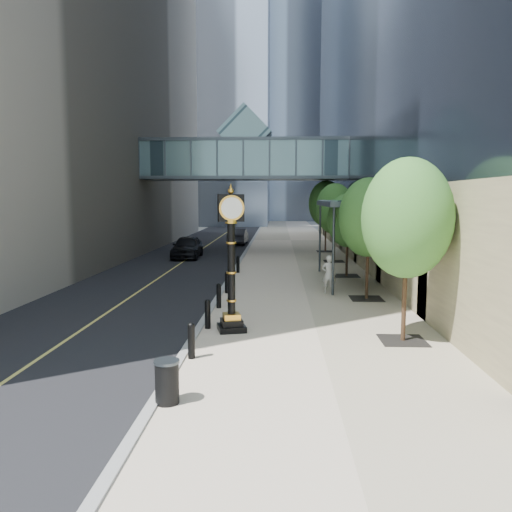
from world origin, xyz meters
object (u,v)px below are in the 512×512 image
Objects in this scene: car_near at (187,247)px; trash_bin at (167,383)px; street_clock at (231,270)px; pedestrian at (329,274)px; car_far at (238,236)px.

trash_bin is at bearing -82.02° from car_near.
street_clock is 0.97× the size of car_near.
pedestrian is 0.37× the size of car_near.
car_near is (-9.17, 13.80, -0.10)m from pedestrian.
car_near is at bearing -49.41° from pedestrian.
car_far is at bearing -68.90° from pedestrian.
car_near is (-5.26, 20.55, -1.27)m from street_clock.
street_clock is at bearing 66.93° from pedestrian.
pedestrian reaches higher than car_near.
street_clock reaches higher than car_near.
pedestrian is 0.38× the size of car_far.
street_clock is at bearing -77.12° from car_near.
pedestrian is at bearing 45.54° from street_clock.
car_far is (-2.34, 31.64, -1.33)m from street_clock.
car_near reaches higher than car_far.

